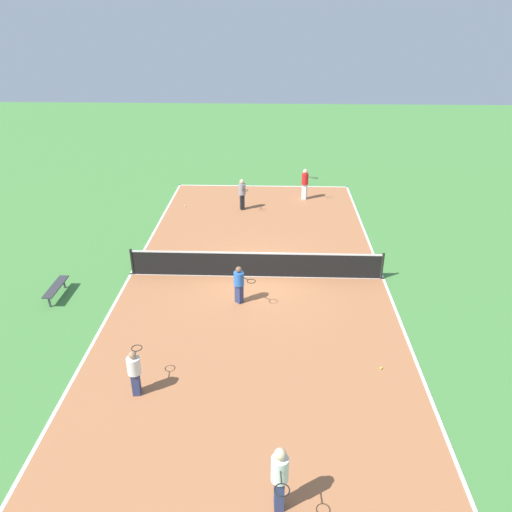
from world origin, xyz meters
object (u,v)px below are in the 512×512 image
object	(u,v)px
player_near_white	(134,370)
player_far_white	(280,475)
tennis_net	(256,264)
player_coach_red	(305,182)
player_near_blue	(239,283)
player_baseline_gray	(242,192)
tennis_ball_left_sideline	(381,368)
tennis_ball_near_net	(185,206)
bench	(56,288)

from	to	relation	value
player_near_white	player_far_white	size ratio (longest dim) A/B	0.83
tennis_net	player_coach_red	world-z (taller)	player_coach_red
player_near_blue	player_baseline_gray	distance (m)	9.21
player_baseline_gray	tennis_ball_left_sideline	world-z (taller)	player_baseline_gray
tennis_ball_left_sideline	tennis_ball_near_net	xyz separation A→B (m)	(7.86, -13.02, 0.00)
tennis_ball_left_sideline	tennis_ball_near_net	bearing A→B (deg)	-58.87
player_coach_red	tennis_ball_left_sideline	bearing A→B (deg)	-56.56
player_near_white	player_baseline_gray	bearing A→B (deg)	-13.55
player_near_white	tennis_ball_near_net	distance (m)	14.32
tennis_net	player_coach_red	distance (m)	9.25
player_near_white	tennis_ball_left_sideline	xyz separation A→B (m)	(-6.81, -1.25, -0.74)
player_coach_red	player_far_white	world-z (taller)	player_coach_red
tennis_net	bench	world-z (taller)	tennis_net
player_baseline_gray	player_coach_red	size ratio (longest dim) A/B	0.96
tennis_net	tennis_ball_left_sideline	size ratio (longest dim) A/B	143.91
player_near_blue	player_coach_red	world-z (taller)	player_coach_red
tennis_net	player_coach_red	size ratio (longest dim) A/B	5.79
bench	player_far_white	xyz separation A→B (m)	(-8.00, 8.27, 0.59)
player_near_blue	tennis_ball_near_net	world-z (taller)	player_near_blue
player_near_blue	player_near_white	bearing A→B (deg)	-76.17
player_near_blue	bench	bearing A→B (deg)	-140.18
player_near_blue	player_near_white	distance (m)	5.38
player_baseline_gray	tennis_ball_left_sideline	distance (m)	13.64
tennis_net	player_near_blue	xyz separation A→B (m)	(0.52, 1.95, 0.25)
bench	player_coach_red	bearing A→B (deg)	138.59
tennis_ball_left_sideline	player_coach_red	bearing A→B (deg)	-84.05
bench	player_baseline_gray	distance (m)	10.96
bench	player_near_blue	bearing A→B (deg)	88.72
bench	player_near_blue	distance (m)	6.65
player_far_white	bench	bearing A→B (deg)	-139.37
player_near_blue	tennis_net	bearing A→B (deg)	116.28
player_far_white	player_baseline_gray	bearing A→B (deg)	-177.37
player_coach_red	player_far_white	xyz separation A→B (m)	(1.48, 19.03, -0.02)
player_near_white	tennis_ball_left_sideline	size ratio (longest dim) A/B	20.33
player_near_blue	tennis_ball_left_sideline	world-z (taller)	player_near_blue
tennis_ball_near_net	bench	bearing A→B (deg)	71.49
player_near_blue	player_near_white	xyz separation A→B (m)	(2.46, 4.78, -0.02)
player_baseline_gray	player_far_white	xyz separation A→B (m)	(-1.83, 17.32, 0.03)
tennis_net	player_far_white	size ratio (longest dim) A/B	5.88
player_baseline_gray	tennis_ball_left_sideline	bearing A→B (deg)	3.17
player_near_blue	player_far_white	distance (m)	8.24
player_far_white	tennis_net	bearing A→B (deg)	-178.59
player_coach_red	tennis_ball_left_sideline	xyz separation A→B (m)	(-1.50, 14.43, -0.94)
bench	tennis_ball_near_net	bearing A→B (deg)	161.49
player_coach_red	player_baseline_gray	bearing A→B (deg)	-125.27
tennis_net	bench	distance (m)	7.38
player_near_blue	player_baseline_gray	bearing A→B (deg)	134.00
bench	tennis_ball_left_sideline	xyz separation A→B (m)	(-10.99, 3.68, -0.33)
tennis_net	tennis_ball_near_net	bearing A→B (deg)	-61.85
player_near_white	player_coach_red	world-z (taller)	player_coach_red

